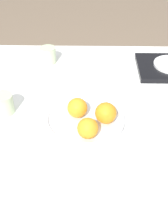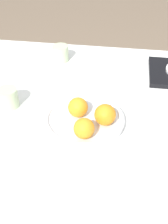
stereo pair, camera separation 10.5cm
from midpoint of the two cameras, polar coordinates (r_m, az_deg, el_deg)
The scene contains 9 objects.
ground_plane at distance 1.76m, azimuth -4.50°, elevation -16.85°, with size 12.00×12.00×0.00m, color #7A6651.
table at distance 1.47m, azimuth -5.21°, elevation -8.62°, with size 1.39×0.83×0.74m.
fruit_platter at distance 1.07m, azimuth -2.80°, elevation -1.52°, with size 0.28×0.28×0.03m.
orange_0 at distance 1.06m, azimuth -4.06°, elevation 0.67°, with size 0.07×0.07×0.07m.
orange_1 at distance 1.03m, azimuth 1.11°, elevation -0.30°, with size 0.07×0.07×0.07m.
orange_2 at distance 0.98m, azimuth -2.39°, elevation -3.12°, with size 0.07×0.07×0.07m.
cup_0 at distance 1.43m, azimuth -8.71°, elevation 10.17°, with size 0.07×0.07×0.07m.
cup_3 at distance 1.16m, azimuth -17.05°, elevation 1.33°, with size 0.07×0.07×0.07m.
napkin at distance 1.12m, azimuth 10.50°, elevation -1.09°, with size 0.12×0.13×0.01m.
Camera 1 is at (0.10, -1.00, 1.45)m, focal length 50.00 mm.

